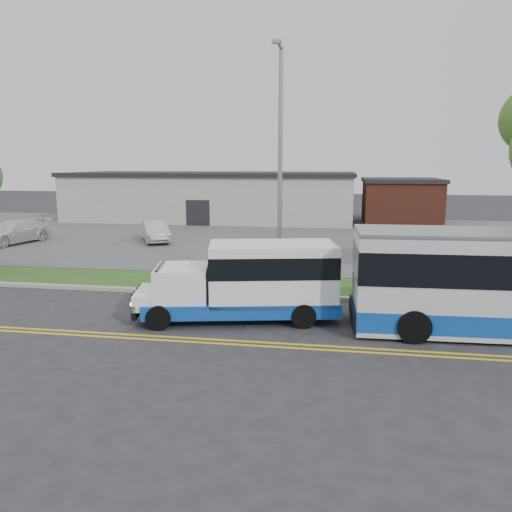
% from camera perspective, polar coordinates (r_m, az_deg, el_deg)
% --- Properties ---
extents(ground, '(140.00, 140.00, 0.00)m').
position_cam_1_polar(ground, '(19.00, -7.42, -5.22)').
color(ground, '#28282B').
rests_on(ground, ground).
extents(lane_line_north, '(70.00, 0.12, 0.01)m').
position_cam_1_polar(lane_line_north, '(15.52, -11.55, -8.95)').
color(lane_line_north, yellow).
rests_on(lane_line_north, ground).
extents(lane_line_south, '(70.00, 0.12, 0.01)m').
position_cam_1_polar(lane_line_south, '(15.26, -11.96, -9.31)').
color(lane_line_south, yellow).
rests_on(lane_line_south, ground).
extents(curb, '(80.00, 0.30, 0.15)m').
position_cam_1_polar(curb, '(19.99, -6.52, -4.17)').
color(curb, '#9E9B93').
rests_on(curb, ground).
extents(verge, '(80.00, 3.30, 0.10)m').
position_cam_1_polar(verge, '(21.68, -5.22, -3.06)').
color(verge, '#294316').
rests_on(verge, ground).
extents(parking_lot, '(80.00, 25.00, 0.10)m').
position_cam_1_polar(parking_lot, '(35.27, 0.53, 2.25)').
color(parking_lot, '#4C4C4F').
rests_on(parking_lot, ground).
extents(commercial_building, '(25.40, 10.40, 4.35)m').
position_cam_1_polar(commercial_building, '(46.01, -4.97, 6.82)').
color(commercial_building, '#9E9E99').
rests_on(commercial_building, ground).
extents(brick_wing, '(6.30, 7.30, 3.90)m').
position_cam_1_polar(brick_wing, '(43.90, 16.16, 5.98)').
color(brick_wing, brown).
rests_on(brick_wing, ground).
extents(streetlight_near, '(0.35, 1.53, 9.50)m').
position_cam_1_polar(streetlight_near, '(20.35, 2.76, 10.82)').
color(streetlight_near, gray).
rests_on(streetlight_near, verge).
extents(shuttle_bus, '(6.92, 3.41, 2.55)m').
position_cam_1_polar(shuttle_bus, '(16.49, -0.42, -2.66)').
color(shuttle_bus, '#0F43A7').
rests_on(shuttle_bus, ground).
extents(parked_car_a, '(3.21, 4.36, 1.37)m').
position_cam_1_polar(parked_car_a, '(33.19, -11.43, 2.80)').
color(parked_car_a, silver).
rests_on(parked_car_a, parking_lot).
extents(parked_car_b, '(3.10, 5.40, 1.47)m').
position_cam_1_polar(parked_car_b, '(35.36, -26.02, 2.49)').
color(parked_car_b, white).
rests_on(parked_car_b, parking_lot).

